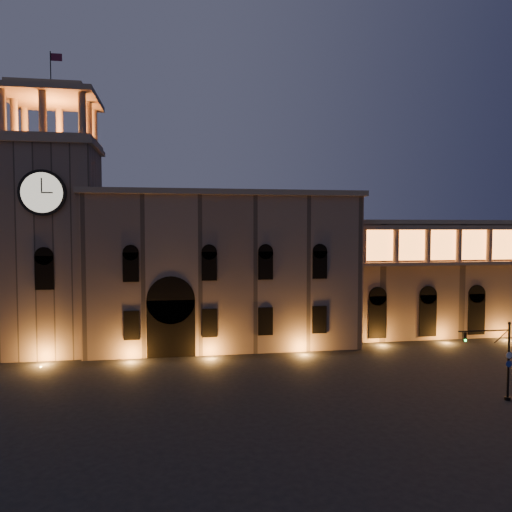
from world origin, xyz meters
name	(u,v)px	position (x,y,z in m)	size (l,w,h in m)	color
ground	(278,406)	(0.00, 0.00, 0.00)	(160.00, 160.00, 0.00)	black
government_building	(222,269)	(-2.08, 21.93, 8.77)	(30.80, 12.80, 17.60)	#826955
clock_tower	(54,237)	(-20.50, 20.98, 12.50)	(9.80, 9.80, 32.40)	#826955
colonnade_wing	(477,275)	(32.00, 23.92, 7.33)	(40.60, 11.50, 14.50)	#7D6450
traffic_light	(500,360)	(17.24, -1.64, 3.25)	(4.51, 0.48, 6.18)	black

